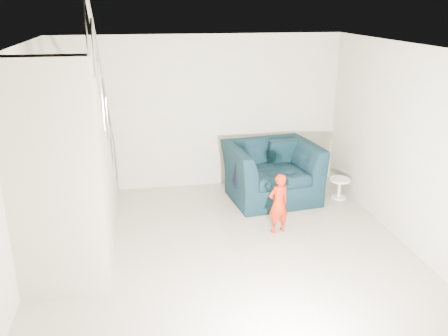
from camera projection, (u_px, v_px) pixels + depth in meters
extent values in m
plane|color=tan|center=(229.00, 259.00, 6.24)|extent=(5.50, 5.50, 0.00)
plane|color=silver|center=(229.00, 49.00, 5.34)|extent=(5.50, 5.50, 0.00)
plane|color=#ADA28C|center=(200.00, 113.00, 8.35)|extent=(5.00, 0.00, 5.00)
plane|color=#ADA28C|center=(303.00, 289.00, 3.24)|extent=(5.00, 0.00, 5.00)
plane|color=#ADA28C|center=(13.00, 175.00, 5.38)|extent=(0.00, 5.50, 5.50)
plane|color=#ADA28C|center=(416.00, 152.00, 6.20)|extent=(0.00, 5.50, 5.50)
imported|color=black|center=(272.00, 172.00, 8.03)|extent=(1.61, 1.44, 0.96)
imported|color=#A31A05|center=(278.00, 203.00, 6.84)|extent=(0.38, 0.31, 0.90)
cylinder|color=white|center=(340.00, 180.00, 8.08)|extent=(0.36, 0.36, 0.04)
cylinder|color=white|center=(339.00, 189.00, 8.14)|extent=(0.05, 0.05, 0.32)
cylinder|color=white|center=(338.00, 197.00, 8.18)|extent=(0.25, 0.25, 0.03)
cube|color=#ADA089|center=(88.00, 193.00, 8.05)|extent=(1.00, 0.30, 0.27)
cube|color=#ADA089|center=(85.00, 192.00, 7.72)|extent=(1.00, 0.30, 0.54)
cube|color=#ADA089|center=(83.00, 191.00, 7.40)|extent=(1.00, 0.30, 0.81)
cube|color=#ADA089|center=(80.00, 190.00, 7.08)|extent=(1.00, 0.30, 1.08)
cube|color=#ADA089|center=(76.00, 189.00, 6.75)|extent=(1.00, 0.30, 1.35)
cube|color=#ADA089|center=(73.00, 188.00, 6.43)|extent=(1.00, 0.30, 1.62)
cube|color=#ADA089|center=(69.00, 187.00, 6.11)|extent=(1.00, 0.30, 1.89)
cube|color=#ADA089|center=(64.00, 186.00, 5.78)|extent=(1.00, 0.30, 2.16)
cube|color=#ADA089|center=(60.00, 184.00, 5.46)|extent=(1.00, 0.30, 2.43)
cube|color=#ADA089|center=(54.00, 183.00, 5.14)|extent=(1.00, 0.30, 2.70)
cylinder|color=silver|center=(102.00, 79.00, 6.17)|extent=(0.04, 3.03, 2.73)
cylinder|color=silver|center=(117.00, 168.00, 8.15)|extent=(0.04, 0.04, 1.00)
cube|color=black|center=(282.00, 152.00, 8.27)|extent=(0.48, 0.23, 0.47)
cube|color=black|center=(234.00, 169.00, 7.78)|extent=(0.04, 0.44, 0.49)
cube|color=black|center=(288.00, 182.00, 6.73)|extent=(0.02, 0.05, 0.10)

